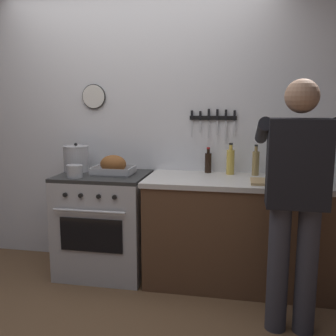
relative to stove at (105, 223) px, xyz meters
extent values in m
cube|color=silver|center=(0.22, 0.36, 0.85)|extent=(6.00, 0.10, 2.60)
cube|color=black|center=(0.93, 0.30, 0.93)|extent=(0.41, 0.02, 0.04)
cube|color=silver|center=(0.74, 0.29, 0.84)|extent=(0.01, 0.00, 0.15)
cube|color=black|center=(0.74, 0.29, 0.95)|extent=(0.02, 0.02, 0.08)
cube|color=silver|center=(0.81, 0.29, 0.86)|extent=(0.02, 0.00, 0.11)
cube|color=black|center=(0.81, 0.29, 0.95)|extent=(0.02, 0.02, 0.08)
cube|color=silver|center=(0.89, 0.29, 0.83)|extent=(0.01, 0.00, 0.16)
cube|color=black|center=(0.89, 0.29, 0.96)|extent=(0.02, 0.02, 0.10)
cube|color=silver|center=(0.96, 0.29, 0.85)|extent=(0.02, 0.00, 0.13)
cube|color=black|center=(0.96, 0.29, 0.96)|extent=(0.02, 0.02, 0.10)
cube|color=silver|center=(1.04, 0.29, 0.82)|extent=(0.02, 0.00, 0.18)
cube|color=black|center=(1.04, 0.29, 0.96)|extent=(0.02, 0.02, 0.09)
cube|color=silver|center=(1.11, 0.29, 0.85)|extent=(0.02, 0.00, 0.13)
cube|color=black|center=(1.11, 0.29, 0.96)|extent=(0.02, 0.02, 0.09)
cylinder|color=white|center=(-0.18, 0.29, 1.12)|extent=(0.21, 0.02, 0.21)
torus|color=black|center=(-0.18, 0.29, 1.12)|extent=(0.23, 0.02, 0.23)
cube|color=brown|center=(1.42, 0.00, -0.02)|extent=(2.00, 0.62, 0.86)
cube|color=silver|center=(1.42, 0.00, 0.43)|extent=(2.03, 0.65, 0.04)
cube|color=#BCBCC1|center=(0.00, 0.00, -0.02)|extent=(0.76, 0.62, 0.87)
cube|color=black|center=(0.00, -0.31, 0.00)|extent=(0.53, 0.01, 0.28)
cube|color=#2D2D2D|center=(0.00, 0.00, 0.43)|extent=(0.76, 0.62, 0.03)
cylinder|color=black|center=(-0.21, -0.32, 0.33)|extent=(0.04, 0.02, 0.04)
cylinder|color=black|center=(-0.08, -0.32, 0.33)|extent=(0.04, 0.02, 0.04)
cylinder|color=black|center=(0.08, -0.32, 0.33)|extent=(0.04, 0.02, 0.04)
cylinder|color=black|center=(0.21, -0.32, 0.33)|extent=(0.04, 0.02, 0.04)
cylinder|color=silver|center=(0.00, -0.34, 0.21)|extent=(0.61, 0.02, 0.02)
cylinder|color=#383842|center=(1.44, -0.64, -0.02)|extent=(0.14, 0.14, 0.86)
cylinder|color=#383842|center=(1.62, -0.64, -0.02)|extent=(0.14, 0.14, 0.86)
cube|color=black|center=(1.53, -0.64, 0.69)|extent=(0.38, 0.22, 0.56)
sphere|color=#9E755B|center=(1.53, -0.64, 1.10)|extent=(0.21, 0.21, 0.21)
cylinder|color=black|center=(1.32, -0.40, 0.87)|extent=(0.09, 0.55, 0.22)
cylinder|color=black|center=(1.74, -0.40, 0.87)|extent=(0.09, 0.55, 0.22)
cube|color=#B7B7BC|center=(0.09, 0.01, 0.46)|extent=(0.34, 0.25, 0.01)
cube|color=#B7B7BC|center=(0.09, -0.12, 0.49)|extent=(0.34, 0.01, 0.05)
cube|color=#B7B7BC|center=(0.09, 0.13, 0.49)|extent=(0.34, 0.01, 0.05)
cube|color=#B7B7BC|center=(-0.08, 0.01, 0.49)|extent=(0.01, 0.25, 0.05)
cube|color=#B7B7BC|center=(0.26, 0.01, 0.49)|extent=(0.01, 0.25, 0.05)
ellipsoid|color=brown|center=(0.09, 0.01, 0.54)|extent=(0.23, 0.17, 0.16)
cylinder|color=#B7B7BC|center=(-0.29, 0.09, 0.56)|extent=(0.23, 0.23, 0.22)
cylinder|color=#B2B2B7|center=(-0.29, 0.09, 0.67)|extent=(0.23, 0.23, 0.01)
sphere|color=black|center=(-0.29, 0.09, 0.69)|extent=(0.03, 0.03, 0.03)
cylinder|color=#B7B7BC|center=(-0.18, -0.18, 0.50)|extent=(0.13, 0.13, 0.10)
cube|color=tan|center=(1.44, -0.12, 0.46)|extent=(0.36, 0.24, 0.02)
cylinder|color=gold|center=(1.09, 0.20, 0.56)|extent=(0.07, 0.07, 0.21)
cylinder|color=gold|center=(1.09, 0.20, 0.69)|extent=(0.03, 0.03, 0.05)
cylinder|color=black|center=(1.09, 0.20, 0.72)|extent=(0.03, 0.03, 0.01)
cylinder|color=#385623|center=(1.58, 0.08, 0.56)|extent=(0.08, 0.08, 0.22)
cylinder|color=#385623|center=(1.58, 0.08, 0.69)|extent=(0.03, 0.03, 0.05)
cylinder|color=black|center=(1.58, 0.08, 0.72)|extent=(0.04, 0.04, 0.01)
cylinder|color=#997F4C|center=(1.30, 0.19, 0.55)|extent=(0.06, 0.06, 0.21)
cylinder|color=#997F4C|center=(1.30, 0.19, 0.68)|extent=(0.03, 0.03, 0.05)
cylinder|color=black|center=(1.30, 0.19, 0.71)|extent=(0.03, 0.03, 0.01)
cylinder|color=black|center=(0.89, 0.24, 0.54)|extent=(0.06, 0.06, 0.17)
cylinder|color=black|center=(0.89, 0.24, 0.64)|extent=(0.03, 0.03, 0.04)
cylinder|color=#B21919|center=(0.89, 0.24, 0.67)|extent=(0.03, 0.03, 0.01)
camera|label=1|loc=(1.18, -3.12, 1.07)|focal=40.94mm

